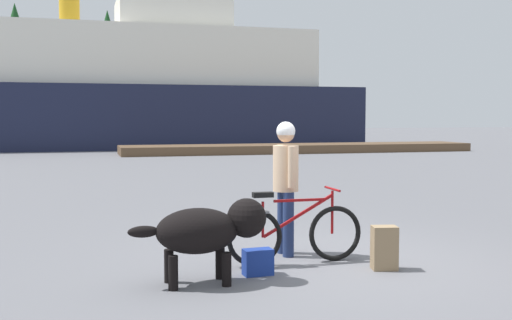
% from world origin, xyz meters
% --- Properties ---
extents(ground_plane, '(160.00, 160.00, 0.00)m').
position_xyz_m(ground_plane, '(0.00, 0.00, 0.00)').
color(ground_plane, slate).
extents(bicycle, '(1.68, 0.44, 0.89)m').
position_xyz_m(bicycle, '(-0.38, 0.02, 0.37)').
color(bicycle, black).
rests_on(bicycle, ground_plane).
extents(person_cyclist, '(0.32, 0.53, 1.68)m').
position_xyz_m(person_cyclist, '(-0.34, 0.49, 1.00)').
color(person_cyclist, navy).
rests_on(person_cyclist, ground_plane).
extents(dog, '(1.45, 0.56, 0.88)m').
position_xyz_m(dog, '(-1.54, -0.57, 0.57)').
color(dog, black).
rests_on(dog, ground_plane).
extents(backpack, '(0.32, 0.25, 0.50)m').
position_xyz_m(backpack, '(0.50, -0.54, 0.25)').
color(backpack, '#8C7251').
rests_on(backpack, ground_plane).
extents(handbag_pannier, '(0.33, 0.20, 0.29)m').
position_xyz_m(handbag_pannier, '(-0.95, -0.38, 0.14)').
color(handbag_pannier, navy).
rests_on(handbag_pannier, ground_plane).
extents(dock_pier, '(17.27, 2.69, 0.40)m').
position_xyz_m(dock_pier, '(7.54, 21.60, 0.20)').
color(dock_pier, brown).
rests_on(dock_pier, ground_plane).
extents(ferry_boat, '(25.76, 8.47, 8.99)m').
position_xyz_m(ferry_boat, '(0.00, 29.48, 3.19)').
color(ferry_boat, '#191E38').
rests_on(ferry_boat, ground_plane).
extents(sailboat_moored, '(7.91, 2.22, 8.28)m').
position_xyz_m(sailboat_moored, '(-0.35, 27.34, 0.49)').
color(sailboat_moored, navy).
rests_on(sailboat_moored, ground_plane).
extents(pine_tree_far_left, '(4.33, 4.33, 11.08)m').
position_xyz_m(pine_tree_far_left, '(-7.71, 48.38, 7.23)').
color(pine_tree_far_left, '#4C331E').
rests_on(pine_tree_far_left, ground_plane).
extents(pine_tree_center, '(4.21, 4.21, 10.76)m').
position_xyz_m(pine_tree_center, '(-0.32, 47.91, 7.00)').
color(pine_tree_center, '#4C331E').
rests_on(pine_tree_center, ground_plane).
extents(pine_tree_far_right, '(3.80, 3.80, 11.93)m').
position_xyz_m(pine_tree_far_right, '(6.45, 46.40, 7.67)').
color(pine_tree_far_right, '#4C331E').
rests_on(pine_tree_far_right, ground_plane).
extents(pine_tree_mid_back, '(3.64, 3.64, 9.21)m').
position_xyz_m(pine_tree_mid_back, '(0.19, 52.66, 5.63)').
color(pine_tree_mid_back, '#4C331E').
rests_on(pine_tree_mid_back, ground_plane).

